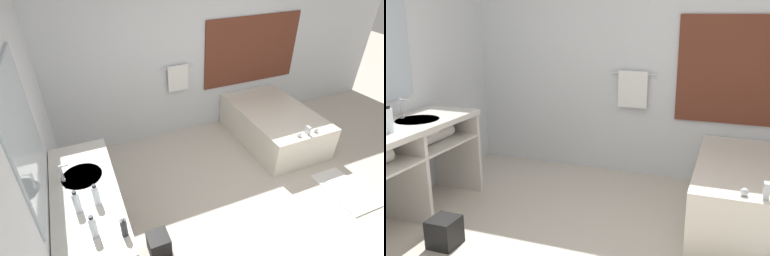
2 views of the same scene
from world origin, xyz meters
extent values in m
plane|color=beige|center=(0.00, 0.00, 0.00)|extent=(16.00, 16.00, 0.00)
cube|color=silver|center=(0.00, 2.23, 1.35)|extent=(7.40, 0.06, 2.70)
cube|color=brown|center=(1.01, 2.19, 1.23)|extent=(1.70, 0.02, 1.10)
cylinder|color=silver|center=(-0.30, 2.16, 1.15)|extent=(0.50, 0.02, 0.02)
cube|color=white|center=(-0.30, 2.15, 0.98)|extent=(0.32, 0.04, 0.40)
cube|color=silver|center=(-2.23, 0.00, 1.35)|extent=(0.06, 7.40, 2.70)
cube|color=#B2C1CC|center=(-2.19, 0.34, 1.57)|extent=(0.02, 1.10, 1.10)
cube|color=silver|center=(-1.89, 0.34, 0.85)|extent=(0.59, 1.60, 0.05)
cube|color=silver|center=(-1.89, 0.34, 0.62)|extent=(0.57, 1.52, 0.02)
cylinder|color=white|center=(-1.89, 0.58, 0.81)|extent=(0.38, 0.38, 0.12)
cube|color=silver|center=(-1.89, 0.34, 0.41)|extent=(0.55, 0.04, 0.82)
cube|color=silver|center=(-1.89, 1.12, 0.41)|extent=(0.55, 0.04, 0.82)
cylinder|color=white|center=(-1.85, -0.06, 0.69)|extent=(0.13, 0.44, 0.13)
cylinder|color=white|center=(-1.85, 0.74, 0.69)|extent=(0.13, 0.44, 0.13)
cylinder|color=silver|center=(-2.06, 0.58, 0.88)|extent=(0.04, 0.04, 0.02)
cylinder|color=silver|center=(-2.06, 0.58, 0.97)|extent=(0.02, 0.02, 0.16)
cube|color=silver|center=(-2.02, 0.58, 1.04)|extent=(0.07, 0.01, 0.01)
cube|color=silver|center=(1.01, 1.38, 0.27)|extent=(1.06, 1.62, 0.53)
ellipsoid|color=white|center=(1.01, 1.38, 0.38)|extent=(0.76, 1.17, 0.30)
cube|color=silver|center=(1.01, 0.67, 0.59)|extent=(0.04, 0.07, 0.12)
sphere|color=silver|center=(0.87, 0.67, 0.56)|extent=(0.06, 0.06, 0.06)
sphere|color=silver|center=(1.15, 0.67, 0.56)|extent=(0.06, 0.06, 0.06)
cylinder|color=white|center=(-1.87, -0.16, 0.97)|extent=(0.06, 0.06, 0.20)
cylinder|color=black|center=(-1.87, -0.16, 1.08)|extent=(0.03, 0.03, 0.02)
cylinder|color=white|center=(-1.80, 0.17, 0.97)|extent=(0.06, 0.06, 0.20)
cylinder|color=black|center=(-1.80, 0.17, 1.08)|extent=(0.03, 0.03, 0.02)
cylinder|color=white|center=(-1.96, 0.15, 0.97)|extent=(0.06, 0.06, 0.20)
cylinder|color=black|center=(-1.96, 0.15, 1.08)|extent=(0.03, 0.03, 0.02)
cylinder|color=#28282D|center=(-1.65, -0.25, 0.96)|extent=(0.05, 0.05, 0.17)
cylinder|color=silver|center=(-1.65, -0.25, 1.06)|extent=(0.02, 0.02, 0.03)
cube|color=black|center=(-1.31, 0.10, 0.12)|extent=(0.22, 0.22, 0.24)
cube|color=white|center=(1.20, 0.00, 0.01)|extent=(0.46, 0.78, 0.02)
camera|label=1|loc=(-1.76, -1.82, 2.85)|focal=28.00mm
camera|label=2|loc=(0.73, -2.39, 1.80)|focal=40.00mm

